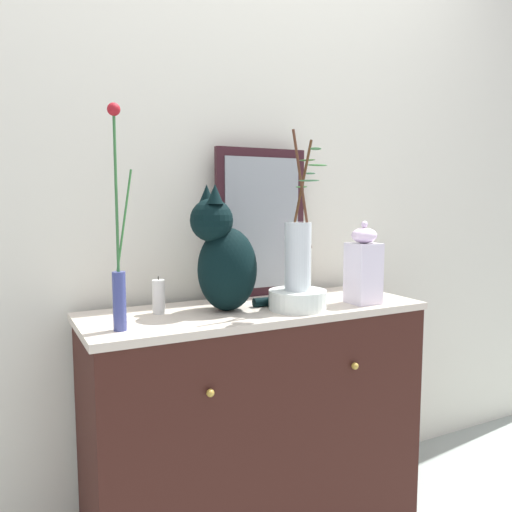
{
  "coord_description": "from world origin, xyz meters",
  "views": [
    {
      "loc": [
        -0.8,
        -1.55,
        1.22
      ],
      "look_at": [
        0.0,
        0.0,
        1.02
      ],
      "focal_mm": 35.78,
      "sensor_mm": 36.0,
      "label": 1
    }
  ],
  "objects": [
    {
      "name": "wall_back",
      "position": [
        0.0,
        0.29,
        1.3
      ],
      "size": [
        4.4,
        0.08,
        2.6
      ],
      "primitive_type": "cube",
      "color": "silver",
      "rests_on": "ground_plane"
    },
    {
      "name": "mirror_leaning",
      "position": [
        0.12,
        0.19,
        1.13
      ],
      "size": [
        0.37,
        0.03,
        0.57
      ],
      "color": "#30151B",
      "rests_on": "sideboard"
    },
    {
      "name": "sideboard",
      "position": [
        0.0,
        -0.0,
        0.42
      ],
      "size": [
        1.19,
        0.44,
        0.84
      ],
      "color": "#371913",
      "rests_on": "ground_plane"
    },
    {
      "name": "bowl_porcelain",
      "position": [
        0.11,
        -0.09,
        0.88
      ],
      "size": [
        0.2,
        0.2,
        0.07
      ],
      "primitive_type": "cylinder",
      "color": "white",
      "rests_on": "sideboard"
    },
    {
      "name": "cat_sitting",
      "position": [
        -0.12,
        0.0,
        1.02
      ],
      "size": [
        0.41,
        0.19,
        0.42
      ],
      "color": "black",
      "rests_on": "sideboard"
    },
    {
      "name": "vase_glass_clear",
      "position": [
        0.11,
        -0.09,
        1.04
      ],
      "size": [
        0.15,
        0.22,
        0.53
      ],
      "color": "silver",
      "rests_on": "bowl_porcelain"
    },
    {
      "name": "vase_slim_green",
      "position": [
        -0.49,
        -0.1,
        1.04
      ],
      "size": [
        0.06,
        0.04,
        0.64
      ],
      "color": "#394284",
      "rests_on": "sideboard"
    },
    {
      "name": "jar_lidded_porcelain",
      "position": [
        0.38,
        -0.11,
        0.97
      ],
      "size": [
        0.1,
        0.1,
        0.3
      ],
      "color": "white",
      "rests_on": "sideboard"
    },
    {
      "name": "candle_pillar",
      "position": [
        -0.33,
        0.06,
        0.9
      ],
      "size": [
        0.04,
        0.04,
        0.12
      ],
      "color": "silver",
      "rests_on": "sideboard"
    }
  ]
}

